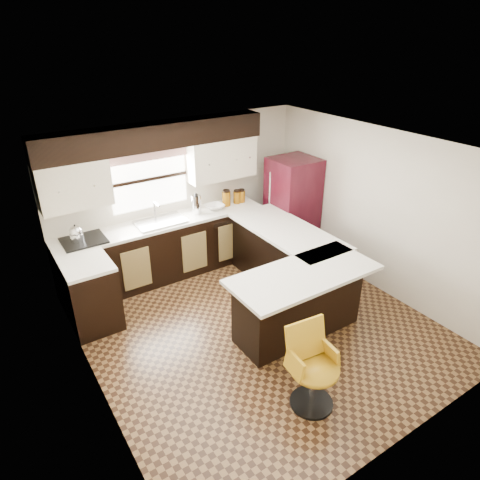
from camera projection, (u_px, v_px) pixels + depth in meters
floor at (258, 326)px, 5.75m from camera, size 4.40×4.40×0.00m
ceiling at (262, 150)px, 4.67m from camera, size 4.40×4.40×0.00m
wall_back at (180, 194)px, 6.86m from camera, size 4.40×0.00×4.40m
wall_front at (413, 350)px, 3.57m from camera, size 4.40×0.00×4.40m
wall_left at (85, 302)px, 4.18m from camera, size 0.00×4.40×4.40m
wall_right at (377, 211)px, 6.24m from camera, size 0.00×4.40×4.40m
base_cab_back at (166, 250)px, 6.75m from camera, size 3.30×0.60×0.90m
base_cab_left at (92, 296)px, 5.60m from camera, size 0.60×0.70×0.90m
counter_back at (163, 223)px, 6.54m from camera, size 3.30×0.60×0.04m
counter_left at (86, 265)px, 5.39m from camera, size 0.60×0.70×0.04m
soffit at (156, 136)px, 6.07m from camera, size 3.40×0.35×0.36m
upper_cab_left at (74, 185)px, 5.70m from camera, size 0.94×0.35×0.64m
upper_cab_right at (221, 159)px, 6.82m from camera, size 1.14×0.35×0.64m
window_pane at (149, 179)px, 6.44m from camera, size 1.20×0.02×0.90m
valance at (148, 154)px, 6.23m from camera, size 1.30×0.06×0.18m
sink at (161, 222)px, 6.48m from camera, size 0.75×0.45×0.03m
dishwasher at (229, 242)px, 7.03m from camera, size 0.58×0.03×0.78m
cooktop at (84, 240)px, 5.92m from camera, size 0.58×0.50×0.02m
peninsula_long at (283, 260)px, 6.45m from camera, size 0.60×1.95×0.90m
peninsula_return at (298, 302)px, 5.47m from camera, size 1.65×0.60×0.90m
counter_pen_long at (287, 231)px, 6.27m from camera, size 0.84×1.95×0.04m
counter_pen_return at (304, 274)px, 5.18m from camera, size 1.89×0.84×0.04m
refrigerator at (292, 207)px, 7.28m from camera, size 0.73×0.70×1.70m
bar_chair at (315, 370)px, 4.36m from camera, size 0.55×0.55×0.95m
kettle at (76, 233)px, 5.82m from camera, size 0.18×0.18×0.25m
percolator at (196, 204)px, 6.74m from camera, size 0.15×0.15×0.30m
mixing_bowl at (215, 207)px, 6.96m from camera, size 0.32×0.32×0.07m
canister_large at (226, 199)px, 7.05m from camera, size 0.14×0.14×0.24m
canister_med at (237, 197)px, 7.16m from camera, size 0.12×0.12×0.20m
canister_small at (241, 197)px, 7.20m from camera, size 0.12×0.12×0.19m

